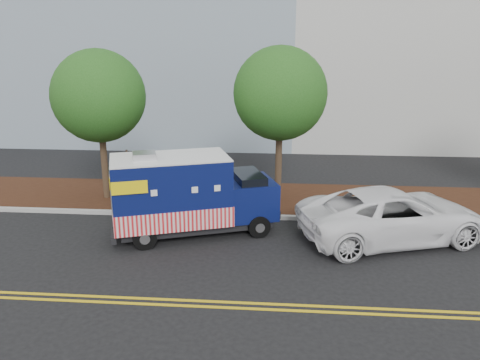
{
  "coord_description": "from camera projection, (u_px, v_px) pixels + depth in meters",
  "views": [
    {
      "loc": [
        1.17,
        -14.7,
        6.22
      ],
      "look_at": [
        -0.08,
        0.6,
        1.7
      ],
      "focal_mm": 35.0,
      "sensor_mm": 36.0,
      "label": 1
    }
  ],
  "objects": [
    {
      "name": "sign_post",
      "position": [
        129.0,
        181.0,
        17.69
      ],
      "size": [
        0.06,
        0.06,
        2.4
      ],
      "primitive_type": "cube",
      "color": "#473828",
      "rests_on": "ground"
    },
    {
      "name": "mulch_strip",
      "position": [
        248.0,
        198.0,
        19.23
      ],
      "size": [
        120.0,
        4.0,
        0.15
      ],
      "primitive_type": "cube",
      "color": "black",
      "rests_on": "ground"
    },
    {
      "name": "tree_b",
      "position": [
        280.0,
        94.0,
        17.76
      ],
      "size": [
        3.59,
        3.59,
        6.16
      ],
      "color": "#38281C",
      "rests_on": "ground"
    },
    {
      "name": "curb",
      "position": [
        244.0,
        216.0,
        17.22
      ],
      "size": [
        120.0,
        0.18,
        0.15
      ],
      "primitive_type": "cube",
      "color": "#9E9E99",
      "rests_on": "ground"
    },
    {
      "name": "food_truck",
      "position": [
        186.0,
        197.0,
        15.5
      ],
      "size": [
        5.82,
        3.66,
        2.89
      ],
      "rotation": [
        0.0,
        0.0,
        0.34
      ],
      "color": "black",
      "rests_on": "ground"
    },
    {
      "name": "centerline_far",
      "position": [
        226.0,
        308.0,
        11.41
      ],
      "size": [
        120.0,
        0.1,
        0.01
      ],
      "primitive_type": "cube",
      "color": "gold",
      "rests_on": "ground"
    },
    {
      "name": "white_car",
      "position": [
        393.0,
        215.0,
        15.16
      ],
      "size": [
        6.68,
        4.51,
        1.7
      ],
      "primitive_type": "imported",
      "rotation": [
        0.0,
        0.0,
        1.87
      ],
      "color": "white",
      "rests_on": "ground"
    },
    {
      "name": "tree_a",
      "position": [
        99.0,
        96.0,
        17.98
      ],
      "size": [
        3.58,
        3.58,
        6.04
      ],
      "color": "#38281C",
      "rests_on": "ground"
    },
    {
      "name": "ground",
      "position": [
        241.0,
        233.0,
        15.9
      ],
      "size": [
        120.0,
        120.0,
        0.0
      ],
      "primitive_type": "plane",
      "color": "black",
      "rests_on": "ground"
    },
    {
      "name": "centerline_near",
      "position": [
        227.0,
        302.0,
        11.65
      ],
      "size": [
        120.0,
        0.1,
        0.01
      ],
      "primitive_type": "cube",
      "color": "gold",
      "rests_on": "ground"
    }
  ]
}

